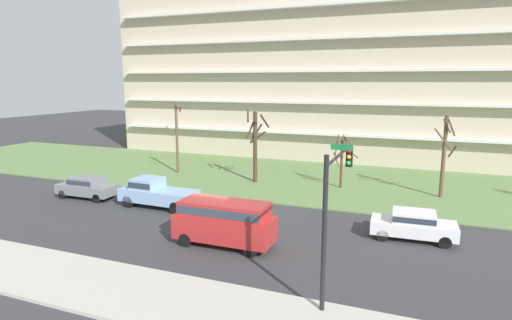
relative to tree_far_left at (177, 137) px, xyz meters
The scene contains 13 objects.
ground 16.15m from the tree_far_left, 50.36° to the right, with size 160.00×160.00×0.00m, color #38383A.
sidewalk_curb_near 22.78m from the tree_far_left, 63.45° to the right, with size 80.00×4.00×0.15m, color #BCB7AD.
grass_lawn_strip 10.77m from the tree_far_left, 10.35° to the left, with size 80.00×16.00×0.08m, color #66844C.
apartment_building 19.77m from the tree_far_left, 57.65° to the left, with size 47.18×13.08×18.89m.
tree_far_left is the anchor object (origin of this frame).
tree_left 8.04m from the tree_far_left, ahead, with size 1.82×1.78×6.15m.
tree_center 15.21m from the tree_far_left, ahead, with size 1.93×1.72×4.39m.
tree_right 22.47m from the tree_far_left, ahead, with size 1.65×1.65×6.05m.
van_red_near_left 18.45m from the tree_far_left, 50.55° to the right, with size 5.21×2.02×2.36m.
sedan_white_center_left 23.03m from the tree_far_left, 24.96° to the right, with size 4.48×2.00×1.57m.
sedan_gray_center_right 10.12m from the tree_far_left, 99.83° to the right, with size 4.44×1.89×1.57m.
pickup_blue_near_right 10.83m from the tree_far_left, 66.01° to the right, with size 5.44×2.12×1.95m.
traffic_signal_mast 24.59m from the tree_far_left, 43.46° to the right, with size 0.90×5.34×5.95m.
Camera 1 is at (10.75, -20.76, 8.44)m, focal length 29.58 mm.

